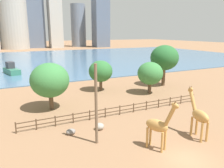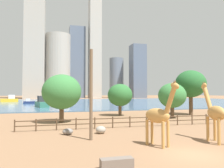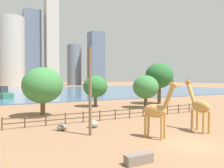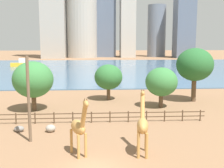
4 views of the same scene
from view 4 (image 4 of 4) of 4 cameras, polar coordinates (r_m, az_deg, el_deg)
ground_plane at (r=99.75m, az=-3.70°, el=3.28°), size 400.00×400.00×0.00m
harbor_water at (r=96.75m, az=-3.70°, el=3.18°), size 180.00×86.00×0.20m
giraffe_tall at (r=23.42m, az=6.24°, el=-8.26°), size 1.26×3.56×5.20m
giraffe_companion at (r=23.07m, az=-6.74°, el=-8.78°), size 1.92×3.11×5.08m
utility_pole at (r=26.76m, az=-16.57°, el=-3.05°), size 0.28×0.28×7.99m
boulder_near_fence at (r=30.91m, az=-18.35°, el=-8.64°), size 1.03×0.81×0.61m
boulder_by_pole at (r=29.99m, az=-12.37°, el=-8.77°), size 1.02×1.01×0.76m
enclosure_fence at (r=32.45m, az=-3.96°, el=-6.55°), size 26.12×0.14×1.30m
tree_left_large at (r=44.91m, az=16.47°, el=3.76°), size 5.62×5.62×8.29m
tree_center_broad at (r=44.38m, az=-0.73°, el=1.41°), size 4.43×4.43×5.69m
tree_right_tall at (r=38.76m, az=-15.76°, el=0.86°), size 5.38×5.38×6.67m
tree_left_small at (r=39.86m, az=10.01°, el=0.41°), size 4.49×4.49×5.68m
boat_ferry at (r=90.71m, az=-14.93°, el=2.99°), size 4.03×1.48×1.77m
boat_sailboat at (r=70.54m, az=-13.80°, el=1.84°), size 4.18×7.30×3.03m
boat_tug at (r=108.32m, az=-18.10°, el=3.93°), size 7.03×3.87×2.93m
skyline_block_central at (r=168.00m, az=14.48°, el=12.00°), size 10.60×10.11×39.91m
skyline_tower_glass at (r=167.19m, az=-6.16°, el=13.23°), size 17.49×17.49×45.66m
skyline_block_right at (r=174.20m, az=-1.31°, el=14.40°), size 11.56×11.54×53.59m
skyline_tower_short at (r=176.82m, az=9.04°, el=10.58°), size 11.08×11.08×31.25m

